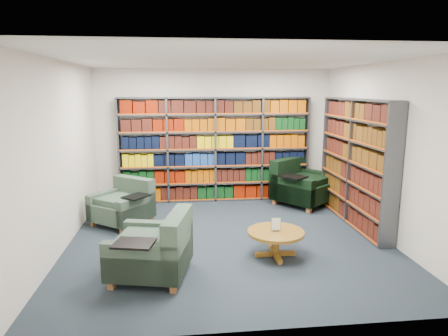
{
  "coord_description": "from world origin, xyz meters",
  "views": [
    {
      "loc": [
        -0.74,
        -6.04,
        2.37
      ],
      "look_at": [
        0.0,
        0.6,
        1.05
      ],
      "focal_mm": 32.0,
      "sensor_mm": 36.0,
      "label": 1
    }
  ],
  "objects": [
    {
      "name": "coffee_table",
      "position": [
        0.6,
        -0.74,
        0.31
      ],
      "size": [
        0.81,
        0.81,
        0.57
      ],
      "color": "#966221",
      "rests_on": "ground"
    },
    {
      "name": "bookshelf_back",
      "position": [
        0.0,
        2.34,
        1.1
      ],
      "size": [
        4.0,
        0.28,
        2.2
      ],
      "color": "#47494F",
      "rests_on": "ground"
    },
    {
      "name": "chair_teal_left",
      "position": [
        -1.75,
        1.02,
        0.32
      ],
      "size": [
        1.21,
        1.21,
        0.79
      ],
      "color": "#0B303A",
      "rests_on": "ground"
    },
    {
      "name": "bookshelf_right",
      "position": [
        2.34,
        0.6,
        1.1
      ],
      "size": [
        0.28,
        2.5,
        2.2
      ],
      "color": "#47494F",
      "rests_on": "ground"
    },
    {
      "name": "chair_green_right",
      "position": [
        1.73,
        1.88,
        0.38
      ],
      "size": [
        1.44,
        1.44,
        0.93
      ],
      "color": "black",
      "rests_on": "ground"
    },
    {
      "name": "chair_teal_front",
      "position": [
        -1.06,
        -1.2,
        0.34
      ],
      "size": [
        1.11,
        1.2,
        0.85
      ],
      "color": "#0B303A",
      "rests_on": "ground"
    },
    {
      "name": "room_shell",
      "position": [
        0.0,
        0.0,
        1.4
      ],
      "size": [
        5.02,
        5.02,
        2.82
      ],
      "color": "black",
      "rests_on": "ground"
    }
  ]
}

